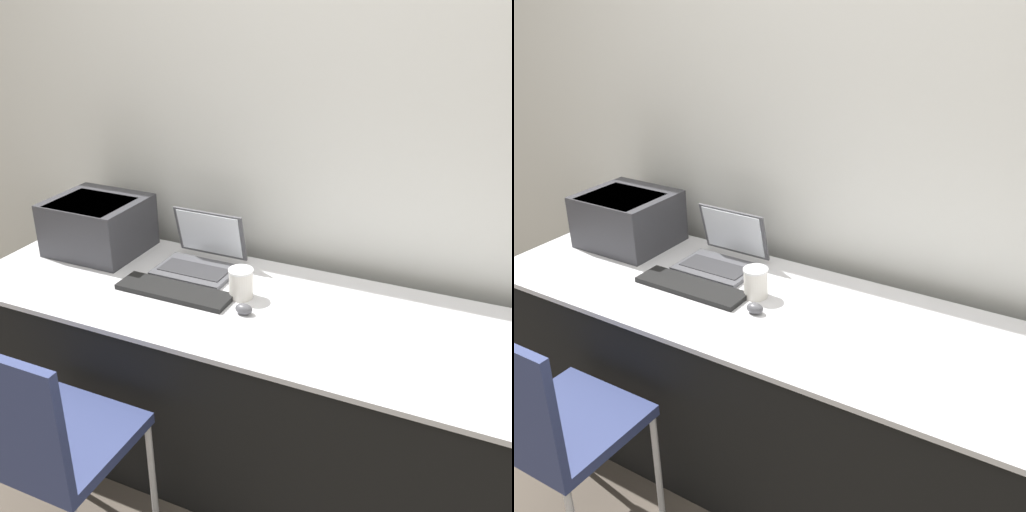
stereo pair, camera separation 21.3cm
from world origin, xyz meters
The scene contains 8 objects.
wall_back centered at (0.00, 0.83, 1.30)m, with size 8.00×0.05×2.60m.
table centered at (0.00, 0.35, 0.36)m, with size 2.52×0.73×0.72m.
printer centered at (-0.94, 0.51, 0.85)m, with size 0.38×0.34×0.23m.
laptop_left centered at (-0.45, 0.54, 0.77)m, with size 0.31×0.27×0.22m.
external_keyboard centered at (-0.43, 0.31, 0.73)m, with size 0.45×0.13×0.02m.
coffee_cup centered at (-0.20, 0.39, 0.78)m, with size 0.09×0.09×0.11m.
mouse centered at (-0.13, 0.28, 0.74)m, with size 0.06×0.04×0.04m.
chair centered at (-0.51, -0.35, 0.54)m, with size 0.42×0.41×0.91m.
Camera 2 is at (0.85, -1.26, 1.81)m, focal length 42.00 mm.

